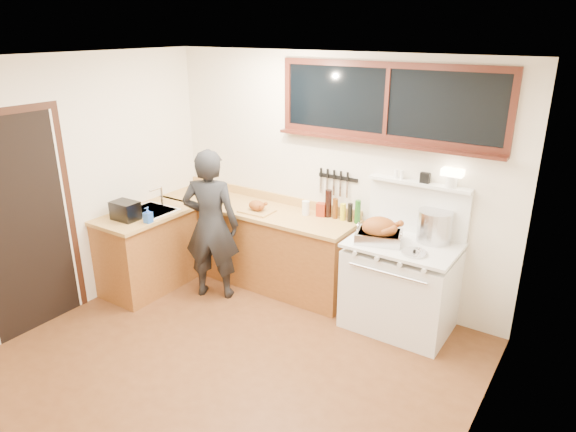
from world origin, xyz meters
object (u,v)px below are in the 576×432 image
Objects in this scene: roast_turkey at (380,232)px; man at (211,225)px; vintage_stove at (401,283)px; cutting_board at (257,208)px.

man is at bearing -166.20° from roast_turkey.
vintage_stove is at bearing 25.90° from roast_turkey.
cutting_board is (-1.68, -0.08, 0.48)m from vintage_stove.
man is 0.54m from cutting_board.
roast_turkey is at bearing -0.82° from cutting_board.
roast_turkey is at bearing 13.80° from man.
vintage_stove is 0.97× the size of man.
vintage_stove is 0.58m from roast_turkey.
vintage_stove is 1.75m from cutting_board.
cutting_board is 1.47m from roast_turkey.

